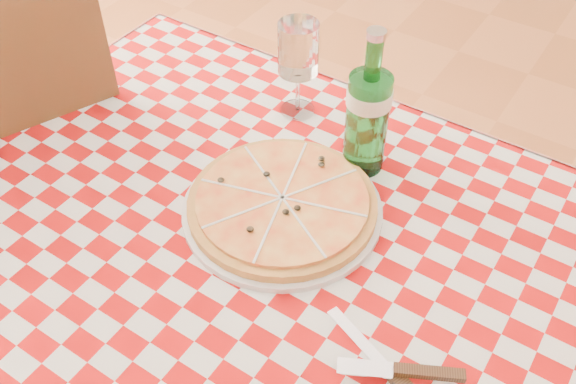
% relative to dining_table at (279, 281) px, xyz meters
% --- Properties ---
extents(dining_table, '(1.20, 0.80, 0.75)m').
position_rel_dining_table_xyz_m(dining_table, '(0.00, 0.00, 0.00)').
color(dining_table, brown).
rests_on(dining_table, ground).
extents(tablecloth, '(1.30, 0.90, 0.01)m').
position_rel_dining_table_xyz_m(tablecloth, '(0.00, 0.00, 0.09)').
color(tablecloth, '#A1090A').
rests_on(tablecloth, dining_table).
extents(chair_far, '(0.61, 0.61, 1.03)m').
position_rel_dining_table_xyz_m(chair_far, '(-0.72, -0.01, -0.07)').
color(chair_far, brown).
rests_on(chair_far, ground).
extents(pizza_plate, '(0.42, 0.42, 0.04)m').
position_rel_dining_table_xyz_m(pizza_plate, '(-0.03, 0.06, 0.12)').
color(pizza_plate, '#CB8A43').
rests_on(pizza_plate, tablecloth).
extents(water_bottle, '(0.09, 0.09, 0.28)m').
position_rel_dining_table_xyz_m(water_bottle, '(0.02, 0.24, 0.24)').
color(water_bottle, '#1A6B27').
rests_on(water_bottle, tablecloth).
extents(wine_glass, '(0.09, 0.09, 0.20)m').
position_rel_dining_table_xyz_m(wine_glass, '(-0.16, 0.31, 0.20)').
color(wine_glass, white).
rests_on(wine_glass, tablecloth).
extents(cutlery, '(0.27, 0.23, 0.03)m').
position_rel_dining_table_xyz_m(cutlery, '(0.26, -0.11, 0.11)').
color(cutlery, silver).
rests_on(cutlery, tablecloth).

